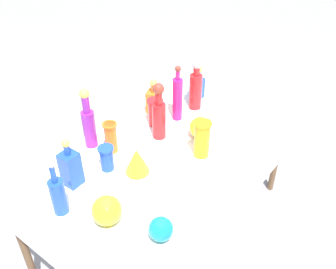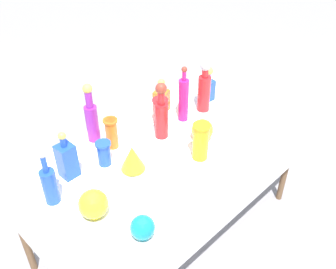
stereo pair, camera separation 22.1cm
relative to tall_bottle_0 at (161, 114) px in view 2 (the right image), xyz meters
The scene contains 21 objects.
ground_plane 0.93m from the tall_bottle_0, 116.87° to the right, with size 40.00×40.00×0.00m, color gray.
display_table 0.27m from the tall_bottle_0, 112.18° to the right, with size 1.89×1.01×0.76m.
tall_bottle_0 is the anchor object (origin of this frame).
tall_bottle_1 0.42m from the tall_bottle_0, 139.53° to the left, with size 0.08×0.08×0.39m.
tall_bottle_2 0.24m from the tall_bottle_0, ahead, with size 0.07×0.07×0.39m.
tall_bottle_3 0.78m from the tall_bottle_0, behind, with size 0.08×0.08×0.32m.
tall_bottle_4 0.42m from the tall_bottle_0, ahead, with size 0.09×0.09×0.36m.
square_decanter_0 0.31m from the tall_bottle_0, 45.56° to the left, with size 0.12×0.12×0.24m.
square_decanter_1 0.56m from the tall_bottle_0, ahead, with size 0.09×0.09×0.26m.
square_decanter_2 0.62m from the tall_bottle_0, behind, with size 0.09×0.09×0.29m.
slender_vase_0 0.32m from the tall_bottle_0, 154.90° to the left, with size 0.09×0.09×0.20m.
slender_vase_1 0.16m from the tall_bottle_0, 48.78° to the left, with size 0.10×0.10×0.18m.
slender_vase_2 0.31m from the tall_bottle_0, 88.05° to the right, with size 0.10×0.10×0.23m.
slender_vase_3 0.43m from the tall_bottle_0, behind, with size 0.09×0.09×0.15m.
fluted_vase_0 0.36m from the tall_bottle_0, 160.74° to the right, with size 0.14×0.14×0.16m.
round_bowl_0 0.74m from the tall_bottle_0, 160.91° to the right, with size 0.15×0.15×0.15m.
round_bowl_1 0.80m from the tall_bottle_0, 140.64° to the right, with size 0.12×0.12×0.12m.
round_bowl_2 0.27m from the tall_bottle_0, 54.30° to the right, with size 0.13×0.13×0.14m.
price_tag_left 0.56m from the tall_bottle_0, 101.60° to the right, with size 0.05×0.01×0.04m, color white.
price_tag_center 0.57m from the tall_bottle_0, 104.60° to the right, with size 0.06×0.01×0.04m, color white.
price_tag_right 0.71m from the tall_bottle_0, 129.66° to the right, with size 0.05×0.01×0.04m, color white.
Camera 2 is at (-1.26, -1.26, 2.17)m, focal length 40.00 mm.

